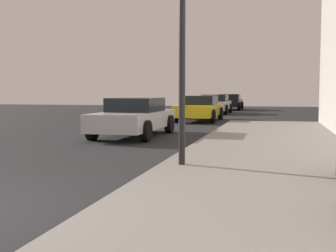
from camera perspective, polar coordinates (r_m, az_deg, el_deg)
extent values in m
cube|color=gray|center=(4.34, 12.44, -14.44)|extent=(4.00, 32.00, 0.15)
cylinder|color=black|center=(7.90, 1.86, 9.76)|extent=(0.12, 0.12, 4.10)
cube|color=#B7B7BF|center=(14.35, -4.50, 0.80)|extent=(1.71, 4.42, 0.55)
cube|color=black|center=(14.54, -4.23, 2.82)|extent=(1.50, 1.99, 0.45)
cylinder|color=black|center=(12.76, -2.90, -0.67)|extent=(0.22, 0.64, 0.64)
cylinder|color=black|center=(13.37, -9.91, -0.50)|extent=(0.22, 0.64, 0.64)
cylinder|color=black|center=(15.48, 0.18, 0.25)|extent=(0.22, 0.64, 0.64)
cylinder|color=black|center=(15.98, -5.76, 0.36)|extent=(0.22, 0.64, 0.64)
cube|color=yellow|center=(21.81, 4.10, 2.08)|extent=(1.78, 4.47, 0.55)
cube|color=black|center=(22.01, 4.21, 3.41)|extent=(1.57, 2.01, 0.45)
cylinder|color=black|center=(20.27, 5.87, 1.24)|extent=(0.22, 0.64, 0.64)
cylinder|color=black|center=(20.60, 0.96, 1.32)|extent=(0.22, 0.64, 0.64)
cylinder|color=black|center=(23.10, 6.90, 1.64)|extent=(0.22, 0.64, 0.64)
cylinder|color=black|center=(23.39, 2.57, 1.70)|extent=(0.22, 0.64, 0.64)
cube|color=white|center=(29.47, 6.13, 2.71)|extent=(1.84, 4.22, 0.55)
cube|color=black|center=(29.67, 6.19, 3.68)|extent=(1.62, 1.90, 0.45)
cylinder|color=black|center=(28.03, 7.59, 2.14)|extent=(0.22, 0.64, 0.64)
cylinder|color=black|center=(28.30, 3.89, 2.19)|extent=(0.22, 0.64, 0.64)
cylinder|color=black|center=(30.71, 8.18, 2.34)|extent=(0.22, 0.64, 0.64)
cylinder|color=black|center=(30.96, 4.79, 2.39)|extent=(0.22, 0.64, 0.64)
cube|color=black|center=(35.54, 8.09, 3.00)|extent=(1.75, 4.20, 0.55)
cube|color=black|center=(35.74, 8.14, 3.81)|extent=(1.54, 1.89, 0.45)
cylinder|color=black|center=(34.13, 9.31, 2.54)|extent=(0.22, 0.64, 0.64)
cylinder|color=black|center=(34.32, 6.39, 2.59)|extent=(0.22, 0.64, 0.64)
cylinder|color=black|center=(36.81, 9.67, 2.68)|extent=(0.22, 0.64, 0.64)
cylinder|color=black|center=(36.99, 6.96, 2.72)|extent=(0.22, 0.64, 0.64)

